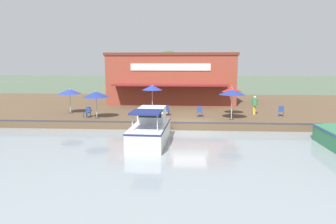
{
  "coord_description": "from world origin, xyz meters",
  "views": [
    {
      "loc": [
        21.89,
        -0.29,
        4.96
      ],
      "look_at": [
        -1.0,
        -1.7,
        1.3
      ],
      "focal_mm": 32.0,
      "sensor_mm": 36.0,
      "label": 1
    }
  ],
  "objects_px": {
    "patio_umbrella_by_entrance": "(232,92)",
    "patio_umbrella_near_quay_edge": "(232,90)",
    "person_at_quay_edge": "(255,103)",
    "cafe_chair_beside_entrance": "(87,112)",
    "waterfront_restaurant": "(172,78)",
    "cafe_chair_far_corner_seat": "(200,111)",
    "cafe_chair_back_row_seat": "(281,111)",
    "motorboat_nearest_quay": "(152,129)",
    "patio_umbrella_mid_patio_right": "(70,92)",
    "cafe_chair_mid_patio": "(167,110)",
    "patio_umbrella_far_corner": "(96,94)",
    "patio_umbrella_back_row": "(152,88)",
    "tree_behind_restaurant": "(167,67)"
  },
  "relations": [
    {
      "from": "patio_umbrella_near_quay_edge",
      "to": "cafe_chair_back_row_seat",
      "type": "relative_size",
      "value": 2.9
    },
    {
      "from": "cafe_chair_back_row_seat",
      "to": "patio_umbrella_by_entrance",
      "type": "bearing_deg",
      "value": -67.24
    },
    {
      "from": "cafe_chair_beside_entrance",
      "to": "tree_behind_restaurant",
      "type": "relative_size",
      "value": 0.14
    },
    {
      "from": "motorboat_nearest_quay",
      "to": "patio_umbrella_mid_patio_right",
      "type": "bearing_deg",
      "value": -132.08
    },
    {
      "from": "patio_umbrella_by_entrance",
      "to": "cafe_chair_beside_entrance",
      "type": "xyz_separation_m",
      "value": [
        -0.31,
        -11.8,
        -1.72
      ]
    },
    {
      "from": "patio_umbrella_mid_patio_right",
      "to": "patio_umbrella_back_row",
      "type": "bearing_deg",
      "value": 97.72
    },
    {
      "from": "patio_umbrella_near_quay_edge",
      "to": "patio_umbrella_mid_patio_right",
      "type": "height_order",
      "value": "patio_umbrella_near_quay_edge"
    },
    {
      "from": "waterfront_restaurant",
      "to": "cafe_chair_beside_entrance",
      "type": "height_order",
      "value": "waterfront_restaurant"
    },
    {
      "from": "tree_behind_restaurant",
      "to": "motorboat_nearest_quay",
      "type": "bearing_deg",
      "value": 0.83
    },
    {
      "from": "waterfront_restaurant",
      "to": "motorboat_nearest_quay",
      "type": "distance_m",
      "value": 16.87
    },
    {
      "from": "patio_umbrella_near_quay_edge",
      "to": "person_at_quay_edge",
      "type": "height_order",
      "value": "patio_umbrella_near_quay_edge"
    },
    {
      "from": "cafe_chair_mid_patio",
      "to": "patio_umbrella_mid_patio_right",
      "type": "bearing_deg",
      "value": -93.93
    },
    {
      "from": "patio_umbrella_near_quay_edge",
      "to": "cafe_chair_back_row_seat",
      "type": "bearing_deg",
      "value": 83.16
    },
    {
      "from": "patio_umbrella_mid_patio_right",
      "to": "patio_umbrella_far_corner",
      "type": "bearing_deg",
      "value": 53.25
    },
    {
      "from": "waterfront_restaurant",
      "to": "patio_umbrella_back_row",
      "type": "relative_size",
      "value": 5.56
    },
    {
      "from": "cafe_chair_beside_entrance",
      "to": "person_at_quay_edge",
      "type": "distance_m",
      "value": 14.34
    },
    {
      "from": "cafe_chair_far_corner_seat",
      "to": "patio_umbrella_far_corner",
      "type": "bearing_deg",
      "value": -81.98
    },
    {
      "from": "motorboat_nearest_quay",
      "to": "patio_umbrella_back_row",
      "type": "bearing_deg",
      "value": -173.86
    },
    {
      "from": "cafe_chair_beside_entrance",
      "to": "cafe_chair_back_row_seat",
      "type": "bearing_deg",
      "value": 95.48
    },
    {
      "from": "patio_umbrella_back_row",
      "to": "waterfront_restaurant",
      "type": "bearing_deg",
      "value": 170.11
    },
    {
      "from": "cafe_chair_beside_entrance",
      "to": "motorboat_nearest_quay",
      "type": "bearing_deg",
      "value": 47.97
    },
    {
      "from": "motorboat_nearest_quay",
      "to": "tree_behind_restaurant",
      "type": "relative_size",
      "value": 1.0
    },
    {
      "from": "patio_umbrella_mid_patio_right",
      "to": "cafe_chair_beside_entrance",
      "type": "relative_size",
      "value": 2.6
    },
    {
      "from": "person_at_quay_edge",
      "to": "cafe_chair_far_corner_seat",
      "type": "bearing_deg",
      "value": -74.31
    },
    {
      "from": "cafe_chair_beside_entrance",
      "to": "patio_umbrella_by_entrance",
      "type": "bearing_deg",
      "value": 88.51
    },
    {
      "from": "waterfront_restaurant",
      "to": "patio_umbrella_far_corner",
      "type": "height_order",
      "value": "waterfront_restaurant"
    },
    {
      "from": "patio_umbrella_far_corner",
      "to": "tree_behind_restaurant",
      "type": "xyz_separation_m",
      "value": [
        -15.78,
        4.81,
        2.03
      ]
    },
    {
      "from": "patio_umbrella_by_entrance",
      "to": "patio_umbrella_near_quay_edge",
      "type": "bearing_deg",
      "value": 172.28
    },
    {
      "from": "cafe_chair_far_corner_seat",
      "to": "cafe_chair_back_row_seat",
      "type": "bearing_deg",
      "value": 95.46
    },
    {
      "from": "waterfront_restaurant",
      "to": "patio_umbrella_mid_patio_right",
      "type": "relative_size",
      "value": 6.33
    },
    {
      "from": "patio_umbrella_far_corner",
      "to": "patio_umbrella_near_quay_edge",
      "type": "bearing_deg",
      "value": 101.79
    },
    {
      "from": "patio_umbrella_far_corner",
      "to": "patio_umbrella_by_entrance",
      "type": "bearing_deg",
      "value": 89.93
    },
    {
      "from": "patio_umbrella_mid_patio_right",
      "to": "person_at_quay_edge",
      "type": "relative_size",
      "value": 1.34
    },
    {
      "from": "patio_umbrella_far_corner",
      "to": "cafe_chair_back_row_seat",
      "type": "bearing_deg",
      "value": 96.87
    },
    {
      "from": "patio_umbrella_back_row",
      "to": "cafe_chair_back_row_seat",
      "type": "height_order",
      "value": "patio_umbrella_back_row"
    },
    {
      "from": "patio_umbrella_by_entrance",
      "to": "cafe_chair_mid_patio",
      "type": "height_order",
      "value": "patio_umbrella_by_entrance"
    },
    {
      "from": "patio_umbrella_back_row",
      "to": "patio_umbrella_by_entrance",
      "type": "bearing_deg",
      "value": 63.67
    },
    {
      "from": "waterfront_restaurant",
      "to": "tree_behind_restaurant",
      "type": "height_order",
      "value": "tree_behind_restaurant"
    },
    {
      "from": "patio_umbrella_far_corner",
      "to": "person_at_quay_edge",
      "type": "height_order",
      "value": "patio_umbrella_far_corner"
    },
    {
      "from": "cafe_chair_beside_entrance",
      "to": "person_at_quay_edge",
      "type": "bearing_deg",
      "value": 99.05
    },
    {
      "from": "motorboat_nearest_quay",
      "to": "cafe_chair_back_row_seat",
      "type": "bearing_deg",
      "value": 124.12
    },
    {
      "from": "patio_umbrella_by_entrance",
      "to": "cafe_chair_far_corner_seat",
      "type": "relative_size",
      "value": 2.88
    },
    {
      "from": "cafe_chair_beside_entrance",
      "to": "motorboat_nearest_quay",
      "type": "relative_size",
      "value": 0.14
    },
    {
      "from": "person_at_quay_edge",
      "to": "patio_umbrella_near_quay_edge",
      "type": "bearing_deg",
      "value": -84.4
    },
    {
      "from": "patio_umbrella_mid_patio_right",
      "to": "cafe_chair_back_row_seat",
      "type": "relative_size",
      "value": 2.6
    },
    {
      "from": "cafe_chair_back_row_seat",
      "to": "patio_umbrella_near_quay_edge",
      "type": "bearing_deg",
      "value": -96.84
    },
    {
      "from": "patio_umbrella_mid_patio_right",
      "to": "tree_behind_restaurant",
      "type": "relative_size",
      "value": 0.36
    },
    {
      "from": "patio_umbrella_back_row",
      "to": "tree_behind_restaurant",
      "type": "relative_size",
      "value": 0.41
    },
    {
      "from": "patio_umbrella_back_row",
      "to": "cafe_chair_beside_entrance",
      "type": "height_order",
      "value": "patio_umbrella_back_row"
    },
    {
      "from": "cafe_chair_beside_entrance",
      "to": "waterfront_restaurant",
      "type": "bearing_deg",
      "value": 149.98
    }
  ]
}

